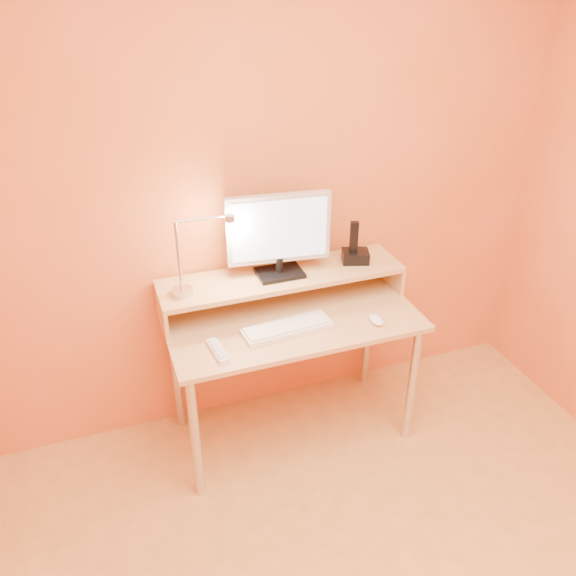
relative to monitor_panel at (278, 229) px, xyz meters
name	(u,v)px	position (x,y,z in m)	size (l,w,h in m)	color
wall_back	(270,190)	(0.01, 0.16, 0.13)	(3.00, 0.04, 2.50)	#E67B4C
desk_leg_fl	(196,439)	(-0.54, -0.41, -0.77)	(0.04, 0.04, 0.69)	silver
desk_leg_fr	(412,385)	(0.56, -0.41, -0.77)	(0.04, 0.04, 0.69)	silver
desk_leg_bl	(176,373)	(-0.54, 0.09, -0.77)	(0.04, 0.04, 0.69)	silver
desk_leg_br	(367,332)	(0.56, 0.09, -0.77)	(0.04, 0.04, 0.69)	silver
desk_lower	(292,320)	(0.01, -0.16, -0.41)	(1.20, 0.60, 0.03)	tan
shelf_riser_left	(162,312)	(-0.58, -0.01, -0.33)	(0.02, 0.30, 0.14)	tan
shelf_riser_right	(389,271)	(0.60, -0.01, -0.33)	(0.02, 0.30, 0.14)	tan
desk_shelf	(282,276)	(0.01, -0.01, -0.25)	(1.20, 0.30, 0.03)	tan
monitor_foot	(280,273)	(0.00, -0.01, -0.23)	(0.22, 0.16, 0.02)	black
monitor_neck	(279,265)	(0.00, -0.01, -0.19)	(0.04, 0.04, 0.07)	black
monitor_panel	(278,229)	(0.00, 0.00, 0.00)	(0.49, 0.04, 0.34)	silver
monitor_back	(277,227)	(0.00, 0.02, 0.00)	(0.44, 0.01, 0.29)	black
monitor_screen	(280,230)	(0.00, -0.02, 0.00)	(0.45, 0.00, 0.29)	silver
lamp_base	(182,292)	(-0.48, -0.04, -0.23)	(0.10, 0.10, 0.03)	silver
lamp_post	(179,257)	(-0.48, -0.04, -0.05)	(0.01, 0.01, 0.33)	silver
lamp_arm	(203,219)	(-0.36, -0.04, 0.12)	(0.01, 0.01, 0.24)	silver
lamp_head	(230,218)	(-0.24, -0.04, 0.10)	(0.04, 0.04, 0.03)	silver
lamp_bulb	(230,222)	(-0.24, -0.04, 0.09)	(0.03, 0.03, 0.00)	#FFEAC6
phone_dock	(355,256)	(0.40, -0.01, -0.21)	(0.13, 0.10, 0.06)	black
phone_handset	(354,237)	(0.39, -0.01, -0.10)	(0.04, 0.03, 0.16)	black
phone_led	(368,259)	(0.45, -0.06, -0.21)	(0.01, 0.00, 0.04)	#2F85FF
keyboard	(287,328)	(-0.05, -0.25, -0.39)	(0.42, 0.13, 0.02)	white
mouse	(376,320)	(0.37, -0.33, -0.38)	(0.06, 0.10, 0.03)	white
remote_control	(218,351)	(-0.39, -0.31, -0.39)	(0.05, 0.18, 0.02)	white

